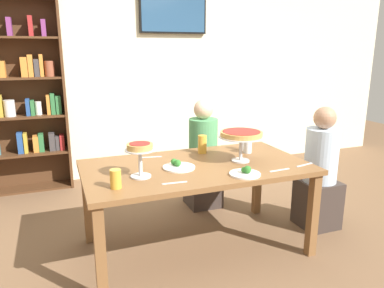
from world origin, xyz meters
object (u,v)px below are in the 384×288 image
at_px(television, 173,13).
at_px(dining_table, 196,174).
at_px(salad_plate_far_diner, 245,173).
at_px(diner_far_right, 203,161).
at_px(bookshelf, 16,97).
at_px(deep_dish_pizza_stand, 241,136).
at_px(cutlery_fork_near, 175,183).
at_px(salad_plate_near_diner, 178,166).
at_px(water_glass_clear_near, 243,144).
at_px(personal_pizza_stand, 140,152).
at_px(water_glass_clear_far, 248,147).
at_px(cutlery_knife_near, 304,165).
at_px(cutlery_fork_far, 280,170).
at_px(beer_glass_amber_tall, 116,179).
at_px(diner_head_east, 319,177).
at_px(cutlery_knife_far, 151,157).
at_px(beer_glass_amber_short, 202,144).

bearing_deg(television, dining_table, -103.55).
bearing_deg(salad_plate_far_diner, diner_far_right, 82.77).
bearing_deg(diner_far_right, bookshelf, -123.36).
relative_size(deep_dish_pizza_stand, cutlery_fork_near, 2.07).
bearing_deg(dining_table, salad_plate_near_diner, -171.48).
xyz_separation_m(dining_table, water_glass_clear_near, (0.57, 0.28, 0.14)).
xyz_separation_m(personal_pizza_stand, water_glass_clear_far, (1.05, 0.30, -0.14)).
height_order(water_glass_clear_near, cutlery_knife_near, water_glass_clear_near).
distance_m(personal_pizza_stand, salad_plate_far_diner, 0.79).
xyz_separation_m(diner_far_right, salad_plate_far_diner, (-0.15, -1.17, 0.26)).
bearing_deg(cutlery_fork_far, deep_dish_pizza_stand, 113.29).
distance_m(dining_table, beer_glass_amber_tall, 0.76).
relative_size(beer_glass_amber_tall, cutlery_fork_near, 0.72).
bearing_deg(salad_plate_near_diner, cutlery_fork_near, -113.07).
bearing_deg(beer_glass_amber_tall, deep_dish_pizza_stand, 13.02).
distance_m(bookshelf, diner_head_east, 3.40).
height_order(cutlery_fork_near, cutlery_knife_far, same).
distance_m(diner_head_east, water_glass_clear_near, 0.78).
xyz_separation_m(beer_glass_amber_tall, water_glass_clear_far, (1.26, 0.46, -0.01)).
relative_size(diner_far_right, cutlery_fork_near, 6.39).
distance_m(bookshelf, cutlery_fork_far, 3.11).
bearing_deg(water_glass_clear_far, cutlery_knife_far, 168.97).
height_order(salad_plate_far_diner, beer_glass_amber_tall, beer_glass_amber_tall).
bearing_deg(cutlery_knife_near, dining_table, 145.83).
relative_size(diner_far_right, cutlery_knife_far, 6.39).
relative_size(bookshelf, diner_far_right, 1.92).
bearing_deg(salad_plate_near_diner, water_glass_clear_far, 15.30).
bearing_deg(cutlery_knife_far, water_glass_clear_near, -173.90).
relative_size(diner_head_east, beer_glass_amber_short, 7.09).
bearing_deg(deep_dish_pizza_stand, cutlery_fork_far, -62.52).
distance_m(deep_dish_pizza_stand, water_glass_clear_near, 0.40).
relative_size(salad_plate_near_diner, cutlery_knife_far, 1.41).
xyz_separation_m(diner_far_right, diner_head_east, (0.83, -0.84, 0.00)).
relative_size(television, cutlery_knife_far, 4.93).
bearing_deg(personal_pizza_stand, dining_table, 14.63).
bearing_deg(television, water_glass_clear_far, -88.36).
distance_m(salad_plate_far_diner, cutlery_knife_near, 0.56).
bearing_deg(deep_dish_pizza_stand, cutlery_knife_far, 150.47).
distance_m(diner_far_right, beer_glass_amber_short, 0.64).
bearing_deg(cutlery_knife_far, personal_pizza_stand, 76.69).
distance_m(salad_plate_near_diner, water_glass_clear_near, 0.80).
height_order(dining_table, beer_glass_amber_tall, beer_glass_amber_tall).
distance_m(personal_pizza_stand, water_glass_clear_near, 1.14).
xyz_separation_m(personal_pizza_stand, cutlery_fork_far, (1.03, -0.23, -0.19)).
height_order(dining_table, cutlery_fork_far, cutlery_fork_far).
height_order(bookshelf, beer_glass_amber_short, bookshelf).
distance_m(television, cutlery_knife_far, 2.36).
height_order(personal_pizza_stand, salad_plate_far_diner, personal_pizza_stand).
bearing_deg(dining_table, diner_far_right, 63.95).
bearing_deg(cutlery_fork_near, deep_dish_pizza_stand, 27.89).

